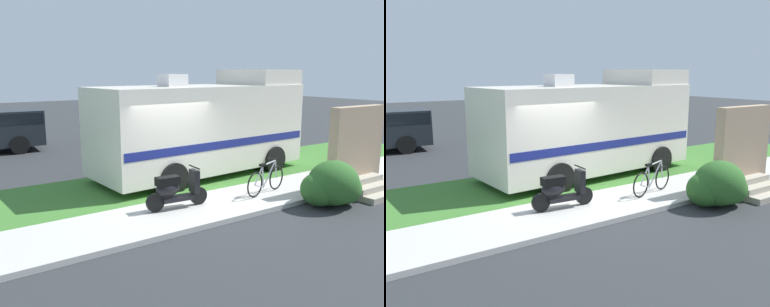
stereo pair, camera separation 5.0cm
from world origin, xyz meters
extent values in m
plane|color=#2D3033|center=(0.00, 0.00, 0.00)|extent=(80.00, 80.00, 0.00)
cube|color=beige|center=(0.00, -1.20, 0.06)|extent=(24.00, 2.00, 0.12)
cube|color=#3D752D|center=(0.00, 1.50, 0.04)|extent=(24.00, 3.40, 0.08)
cube|color=silver|center=(1.85, 1.71, 1.60)|extent=(7.12, 2.94, 2.59)
cube|color=silver|center=(4.43, 1.87, 3.14)|extent=(1.95, 2.49, 0.50)
cube|color=navy|center=(1.85, 1.71, 1.21)|extent=(6.98, 2.95, 0.24)
cube|color=black|center=(5.31, 1.93, 2.05)|extent=(0.21, 2.13, 0.90)
cube|color=silver|center=(0.80, 1.64, 3.07)|extent=(0.74, 0.64, 0.36)
cylinder|color=black|center=(3.93, 3.05, 0.45)|extent=(0.92, 0.34, 0.90)
cylinder|color=black|center=(4.08, 0.64, 0.45)|extent=(0.92, 0.34, 0.90)
cylinder|color=black|center=(-0.14, 2.79, 0.45)|extent=(0.92, 0.34, 0.90)
cylinder|color=black|center=(0.01, 0.39, 0.45)|extent=(0.92, 0.34, 0.90)
cylinder|color=black|center=(-0.10, -1.00, 0.34)|extent=(0.45, 0.14, 0.44)
cylinder|color=black|center=(-1.25, -0.90, 0.34)|extent=(0.45, 0.14, 0.44)
cube|color=black|center=(-0.68, -0.95, 0.36)|extent=(0.83, 0.35, 0.10)
cube|color=black|center=(-0.93, -0.93, 0.82)|extent=(0.58, 0.31, 0.20)
ellipsoid|color=black|center=(-0.93, -0.93, 0.62)|extent=(0.62, 0.35, 0.36)
cube|color=black|center=(-0.22, -0.99, 0.72)|extent=(0.17, 0.33, 0.56)
cylinder|color=black|center=(-0.22, -0.99, 1.07)|extent=(0.08, 0.50, 0.04)
sphere|color=white|center=(-0.22, -0.99, 0.90)|extent=(0.12, 0.12, 0.12)
torus|color=black|center=(2.42, -1.13, 0.45)|extent=(0.66, 0.19, 0.67)
torus|color=black|center=(1.43, -1.36, 0.45)|extent=(0.66, 0.19, 0.67)
cylinder|color=silver|center=(2.07, -1.21, 0.63)|extent=(0.57, 0.16, 0.67)
cylinder|color=silver|center=(1.78, -1.28, 0.60)|extent=(0.10, 0.06, 0.60)
cylinder|color=silver|center=(2.05, -1.22, 0.93)|extent=(0.61, 0.17, 0.09)
cylinder|color=silver|center=(1.62, -1.31, 0.38)|extent=(0.40, 0.12, 0.18)
cylinder|color=silver|center=(1.59, -1.32, 0.68)|extent=(0.36, 0.11, 0.47)
cylinder|color=silver|center=(2.38, -1.14, 0.70)|extent=(0.12, 0.06, 0.51)
cube|color=black|center=(1.75, -1.29, 0.93)|extent=(0.22, 0.14, 0.06)
cylinder|color=black|center=(2.34, -1.15, 0.99)|extent=(0.14, 0.51, 0.03)
cube|color=#B7B29E|center=(4.21, 5.81, 1.08)|extent=(2.52, 2.11, 1.60)
cube|color=black|center=(4.21, 5.81, 1.58)|extent=(2.40, 2.13, 0.44)
cube|color=#B7B29E|center=(6.86, 6.00, 0.65)|extent=(3.05, 2.15, 0.74)
cylinder|color=black|center=(4.09, 4.86, 0.38)|extent=(0.78, 0.29, 0.76)
cylinder|color=black|center=(3.96, 6.73, 0.38)|extent=(0.78, 0.29, 0.76)
cylinder|color=black|center=(7.27, 5.09, 0.38)|extent=(0.78, 0.29, 0.76)
cylinder|color=black|center=(7.14, 6.95, 0.38)|extent=(0.78, 0.29, 0.76)
cube|color=#1E2328|center=(-2.40, 9.72, 1.01)|extent=(2.61, 2.09, 1.46)
cube|color=black|center=(-2.40, 9.72, 1.44)|extent=(2.49, 2.10, 0.44)
cylinder|color=black|center=(-2.16, 10.66, 0.38)|extent=(0.77, 0.27, 0.76)
cylinder|color=black|center=(-2.25, 8.77, 0.38)|extent=(0.77, 0.27, 0.76)
cube|color=#B2A893|center=(4.40, -2.80, 0.08)|extent=(1.40, 0.96, 0.16)
cube|color=#B2A893|center=(4.40, -2.64, 0.24)|extent=(1.40, 0.64, 0.16)
cube|color=#B2A893|center=(4.40, -2.48, 0.40)|extent=(1.40, 0.32, 0.16)
cube|color=tan|center=(4.40, -2.17, 1.20)|extent=(2.00, 0.30, 2.40)
ellipsoid|color=#2D6026|center=(2.80, -2.70, 0.60)|extent=(1.33, 1.20, 1.13)
ellipsoid|color=#2D6026|center=(2.47, -2.57, 0.47)|extent=(1.00, 0.90, 0.85)
ellipsoid|color=#2D6026|center=(3.10, -2.80, 0.43)|extent=(0.93, 0.84, 0.79)
cylinder|color=#B2B2B7|center=(4.64, -1.29, 0.22)|extent=(0.07, 0.07, 0.20)
cylinder|color=#B2B2B7|center=(4.64, -1.29, 0.34)|extent=(0.03, 0.03, 0.04)
cylinder|color=black|center=(4.64, -1.29, 0.37)|extent=(0.03, 0.03, 0.02)
camera|label=1|loc=(-5.62, -8.91, 3.31)|focal=38.39mm
camera|label=2|loc=(-5.58, -8.94, 3.31)|focal=38.39mm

